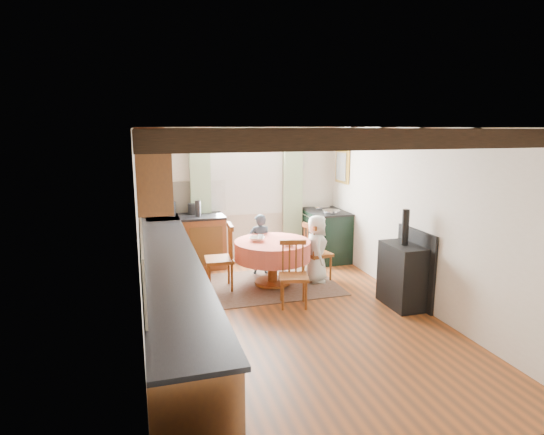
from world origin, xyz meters
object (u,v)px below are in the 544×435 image
object	(u,v)px
cast_iron_stove	(403,258)
chair_near	(294,275)
aga_range	(326,234)
dining_table	(273,263)
chair_left	(219,257)
child_far	(260,244)
cup	(261,237)
chair_right	(317,252)
child_right	(317,249)

from	to	relation	value
cast_iron_stove	chair_near	bearing A→B (deg)	163.89
aga_range	dining_table	bearing A→B (deg)	-140.87
cast_iron_stove	chair_left	bearing A→B (deg)	149.51
dining_table	cast_iron_stove	bearing A→B (deg)	-41.51
child_far	cup	xyz separation A→B (m)	(-0.11, -0.47, 0.23)
chair_left	child_far	world-z (taller)	child_far
chair_right	cup	size ratio (longest dim) A/B	10.24
chair_right	child_right	xyz separation A→B (m)	(-0.05, -0.09, 0.07)
chair_left	chair_right	bearing A→B (deg)	93.39
cast_iron_stove	cup	bearing A→B (deg)	139.00
dining_table	child_right	size ratio (longest dim) A/B	1.09
chair_right	cast_iron_stove	bearing A→B (deg)	-162.66
dining_table	cast_iron_stove	size ratio (longest dim) A/B	0.87
chair_near	cast_iron_stove	xyz separation A→B (m)	(1.42, -0.41, 0.22)
cup	cast_iron_stove	bearing A→B (deg)	-41.00
dining_table	aga_range	bearing A→B (deg)	39.13
chair_near	aga_range	size ratio (longest dim) A/B	0.89
chair_left	child_far	bearing A→B (deg)	127.88
chair_left	cup	bearing A→B (deg)	98.80
chair_left	dining_table	bearing A→B (deg)	89.78
aga_range	cast_iron_stove	size ratio (longest dim) A/B	0.75
chair_left	cast_iron_stove	world-z (taller)	cast_iron_stove
dining_table	child_far	bearing A→B (deg)	94.48
chair_left	chair_near	bearing A→B (deg)	45.94
chair_left	cup	xyz separation A→B (m)	(0.66, 0.06, 0.24)
chair_left	cast_iron_stove	bearing A→B (deg)	62.80
chair_right	child_right	bearing A→B (deg)	139.84
cast_iron_stove	child_far	distance (m)	2.40
chair_left	child_right	world-z (taller)	child_right
chair_right	child_far	size ratio (longest dim) A/B	0.91
chair_right	child_right	size ratio (longest dim) A/B	0.86
chair_near	child_far	xyz separation A→B (m)	(-0.08, 1.46, 0.06)
cast_iron_stove	child_far	xyz separation A→B (m)	(-1.50, 1.87, -0.16)
dining_table	chair_left	distance (m)	0.83
chair_left	aga_range	xyz separation A→B (m)	(2.16, 1.04, -0.04)
dining_table	chair_right	world-z (taller)	chair_right
aga_range	child_right	xyz separation A→B (m)	(-0.64, -1.14, 0.07)
dining_table	cup	world-z (taller)	cup
chair_right	child_right	world-z (taller)	child_right
dining_table	chair_left	bearing A→B (deg)	176.49
chair_right	aga_range	bearing A→B (deg)	-39.30
child_right	cup	bearing A→B (deg)	94.93
chair_near	cast_iron_stove	distance (m)	1.49
chair_near	cup	bearing A→B (deg)	115.20
aga_range	chair_left	bearing A→B (deg)	-154.23
child_far	chair_left	bearing A→B (deg)	38.90
chair_right	cup	distance (m)	0.96
chair_right	child_far	xyz separation A→B (m)	(-0.81, 0.53, 0.05)
dining_table	chair_right	size ratio (longest dim) A/B	1.26
chair_right	aga_range	xyz separation A→B (m)	(0.58, 1.04, 0.00)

